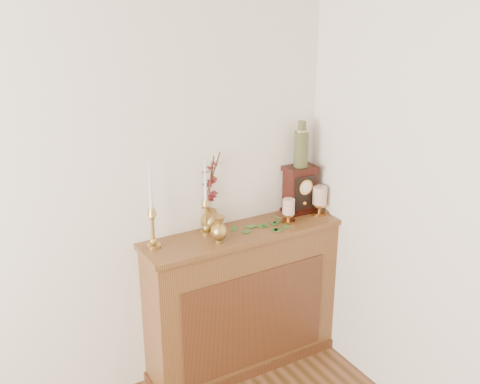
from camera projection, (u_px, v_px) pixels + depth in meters
console_shelf at (243, 303)px, 3.46m from camera, size 1.24×0.34×0.93m
candlestick_left at (152, 222)px, 3.02m from camera, size 0.08×0.08×0.48m
candlestick_center at (206, 210)px, 3.19m from camera, size 0.07×0.07×0.45m
bud_vase at (219, 230)px, 3.12m from camera, size 0.09×0.09×0.15m
ginger_jar at (210, 194)px, 3.25m from camera, size 0.19×0.21×0.48m
pillar_candle_left at (289, 210)px, 3.37m from camera, size 0.08×0.08×0.16m
pillar_candle_right at (320, 199)px, 3.49m from camera, size 0.10×0.10×0.19m
ivy_garland at (261, 231)px, 3.25m from camera, size 0.45×0.14×0.07m
mantel_clock at (300, 190)px, 3.51m from camera, size 0.20×0.15×0.30m
ceramic_vase at (301, 146)px, 3.42m from camera, size 0.09×0.09×0.28m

